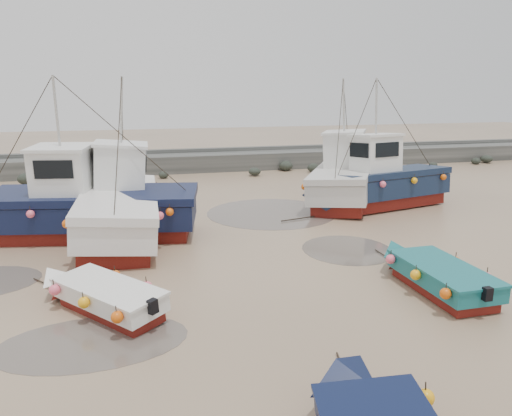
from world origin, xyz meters
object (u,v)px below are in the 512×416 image
Objects in this scene: dinghy_2 at (435,271)px; cabin_boat_1 at (118,202)px; cabin_boat_0 at (78,205)px; cabin_boat_2 at (380,181)px; person at (43,242)px; cabin_boat_3 at (346,176)px; dinghy_0 at (102,291)px.

cabin_boat_1 is (-9.09, 8.29, 0.75)m from dinghy_2.
cabin_boat_0 is 13.93m from cabin_boat_2.
person is at bearing -169.11° from cabin_boat_1.
cabin_boat_1 is at bearing -172.53° from person.
dinghy_2 is 0.51× the size of cabin_boat_1.
person is (-2.88, -0.44, -1.30)m from cabin_boat_1.
dinghy_2 is at bearing -70.52° from cabin_boat_3.
cabin_boat_3 is (11.32, 2.97, 0.06)m from cabin_boat_1.
person is (-14.19, -3.42, -1.35)m from cabin_boat_3.
dinghy_0 is 0.43× the size of cabin_boat_0.
cabin_boat_0 reaches higher than person.
cabin_boat_1 is 6.95× the size of person.
cabin_boat_1 and cabin_boat_2 have the same top height.
cabin_boat_2 is at bearing -3.69° from dinghy_0.
cabin_boat_0 is 1.91m from person.
person is at bearing 146.00° from dinghy_2.
dinghy_2 is 13.40m from cabin_boat_0.
dinghy_2 is (9.48, -0.90, -0.00)m from dinghy_0.
cabin_boat_1 reaches higher than dinghy_0.
cabin_boat_1 is at bearing -73.76° from cabin_boat_0.
cabin_boat_1 reaches higher than person.
cabin_boat_3 is 5.49× the size of person.
cabin_boat_3 is (2.22, 11.26, 0.80)m from dinghy_2.
dinghy_0 is 7.37m from cabin_boat_0.
cabin_boat_0 and cabin_boat_2 have the same top height.
person is (-11.97, 7.85, -0.55)m from dinghy_2.
cabin_boat_2 is at bearing -73.29° from cabin_boat_0.
dinghy_0 is 2.92× the size of person.
cabin_boat_2 is (13.86, 1.40, 0.06)m from cabin_boat_0.
dinghy_0 is 9.52m from dinghy_2.
person is (-15.22, -1.70, -1.37)m from cabin_boat_2.
cabin_boat_0 is at bearing -135.72° from cabin_boat_3.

